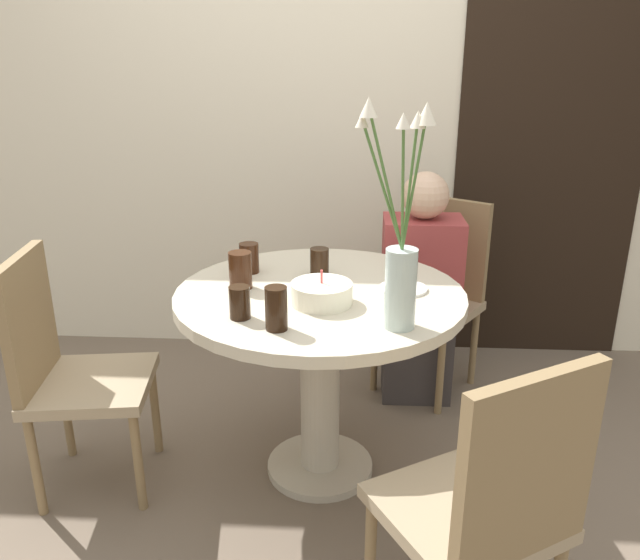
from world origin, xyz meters
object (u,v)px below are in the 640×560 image
at_px(chair_far_back, 66,363).
at_px(flower_vase, 400,257).
at_px(side_plate, 403,289).
at_px(drink_glass_1, 249,258).
at_px(drink_glass_4, 276,308).
at_px(drink_glass_0, 319,262).
at_px(chair_left_flank, 489,503).
at_px(person_guest, 420,296).
at_px(chair_right_flank, 437,286).
at_px(birthday_cake, 322,293).
at_px(drink_glass_2, 240,302).
at_px(drink_glass_3, 240,270).

distance_m(chair_far_back, flower_vase, 1.23).
distance_m(side_plate, drink_glass_1, 0.58).
bearing_deg(drink_glass_4, drink_glass_0, 78.60).
bearing_deg(flower_vase, drink_glass_0, 119.79).
bearing_deg(chair_left_flank, drink_glass_4, -68.61).
xyz_separation_m(chair_far_back, drink_glass_0, (0.87, 0.28, 0.29)).
bearing_deg(side_plate, flower_vase, -96.76).
height_order(chair_left_flank, drink_glass_0, chair_left_flank).
bearing_deg(person_guest, chair_right_flank, 55.83).
distance_m(chair_right_flank, drink_glass_0, 0.82).
bearing_deg(birthday_cake, drink_glass_2, -151.22).
height_order(chair_far_back, drink_glass_0, chair_far_back).
bearing_deg(birthday_cake, chair_far_back, -179.49).
bearing_deg(drink_glass_4, drink_glass_2, 148.12).
relative_size(chair_left_flank, side_plate, 5.32).
bearing_deg(chair_right_flank, drink_glass_4, -85.65).
bearing_deg(chair_left_flank, side_plate, -108.87).
xyz_separation_m(chair_far_back, drink_glass_3, (0.60, 0.14, 0.31)).
distance_m(chair_right_flank, chair_left_flank, 1.50).
height_order(chair_far_back, chair_left_flank, same).
bearing_deg(person_guest, flower_vase, -100.06).
height_order(chair_right_flank, drink_glass_2, chair_right_flank).
bearing_deg(flower_vase, side_plate, 83.24).
xyz_separation_m(drink_glass_1, drink_glass_2, (0.04, -0.43, -0.00)).
distance_m(chair_right_flank, birthday_cake, 1.02).
height_order(drink_glass_2, drink_glass_3, drink_glass_3).
xyz_separation_m(chair_right_flank, drink_glass_3, (-0.77, -0.72, 0.31)).
height_order(flower_vase, drink_glass_2, flower_vase).
bearing_deg(birthday_cake, person_guest, 61.05).
distance_m(side_plate, drink_glass_2, 0.59).
relative_size(birthday_cake, side_plate, 1.21).
distance_m(birthday_cake, flower_vase, 0.35).
relative_size(drink_glass_2, person_guest, 0.10).
xyz_separation_m(drink_glass_2, drink_glass_3, (-0.05, 0.26, 0.01)).
distance_m(chair_far_back, drink_glass_2, 0.72).
height_order(side_plate, drink_glass_3, drink_glass_3).
height_order(chair_right_flank, side_plate, chair_right_flank).
distance_m(drink_glass_1, drink_glass_3, 0.17).
distance_m(drink_glass_1, drink_glass_2, 0.43).
distance_m(chair_left_flank, drink_glass_4, 0.78).
bearing_deg(chair_right_flank, birthday_cake, -85.63).
height_order(drink_glass_1, drink_glass_2, drink_glass_1).
distance_m(chair_right_flank, flower_vase, 1.16).
height_order(chair_right_flank, drink_glass_4, chair_right_flank).
relative_size(chair_right_flank, chair_left_flank, 1.00).
distance_m(drink_glass_1, drink_glass_4, 0.53).
bearing_deg(drink_glass_0, side_plate, -23.44).
distance_m(side_plate, drink_glass_0, 0.33).
xyz_separation_m(birthday_cake, drink_glass_2, (-0.24, -0.13, 0.02)).
relative_size(chair_far_back, drink_glass_0, 8.46).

